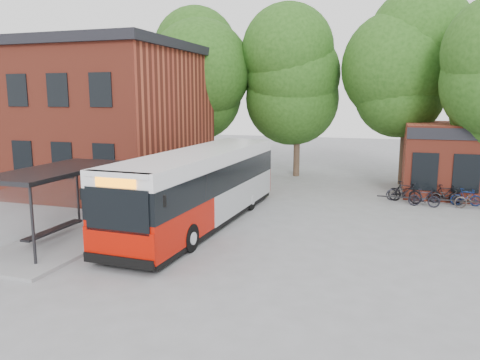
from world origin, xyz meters
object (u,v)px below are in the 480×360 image
(city_bus, at_px, (201,188))
(bicycle_7, at_px, (466,197))
(bus_shelter, at_px, (58,206))
(bicycle_6, at_px, (473,200))
(bicycle_1, at_px, (405,192))
(bicycle_3, at_px, (424,198))
(bicycle_5, at_px, (445,194))
(bicycle_2, at_px, (403,191))
(bicycle_4, at_px, (447,196))

(city_bus, relative_size, bicycle_7, 8.52)
(bus_shelter, xyz_separation_m, bicycle_6, (15.76, 10.89, -0.99))
(bus_shelter, relative_size, bicycle_7, 4.72)
(bicycle_1, relative_size, bicycle_3, 1.23)
(city_bus, height_order, bicycle_7, city_bus)
(city_bus, bearing_deg, bus_shelter, -131.37)
(bicycle_3, relative_size, bicycle_7, 1.02)
(bus_shelter, xyz_separation_m, bicycle_1, (12.56, 11.39, -0.89))
(bus_shelter, height_order, bicycle_1, bus_shelter)
(bicycle_1, distance_m, bicycle_6, 3.24)
(bicycle_1, bearing_deg, bicycle_5, -53.06)
(bicycle_2, xyz_separation_m, bicycle_4, (2.14, -0.30, -0.07))
(bicycle_1, bearing_deg, bicycle_2, 32.75)
(bicycle_2, relative_size, bicycle_3, 1.22)
(bus_shelter, bearing_deg, bicycle_7, 36.61)
(bicycle_3, xyz_separation_m, bicycle_7, (2.05, 0.87, -0.01))
(bus_shelter, height_order, bicycle_4, bus_shelter)
(bicycle_7, bearing_deg, bicycle_1, 91.96)
(city_bus, xyz_separation_m, bicycle_5, (10.53, 7.57, -1.11))
(bus_shelter, bearing_deg, bicycle_2, 43.65)
(bicycle_2, xyz_separation_m, bicycle_6, (3.27, -1.03, -0.03))
(bicycle_4, xyz_separation_m, bicycle_6, (1.13, -0.73, 0.04))
(bicycle_7, bearing_deg, city_bus, 121.57)
(bicycle_1, xyz_separation_m, bicycle_2, (-0.07, 0.53, -0.07))
(bicycle_3, distance_m, bicycle_7, 2.23)
(city_bus, relative_size, bicycle_5, 7.68)
(bus_shelter, distance_m, bicycle_2, 17.29)
(bicycle_7, bearing_deg, bicycle_3, 112.29)
(city_bus, xyz_separation_m, bicycle_6, (11.74, 6.64, -1.14))
(bicycle_1, distance_m, bicycle_4, 2.08)
(bus_shelter, xyz_separation_m, bicycle_7, (15.52, 11.53, -1.00))
(bicycle_2, height_order, bicycle_3, bicycle_2)
(city_bus, bearing_deg, bicycle_5, 37.78)
(bicycle_6, bearing_deg, bus_shelter, 122.78)
(bus_shelter, relative_size, bicycle_6, 4.00)
(city_bus, distance_m, bicycle_7, 13.66)
(bicycle_3, xyz_separation_m, bicycle_6, (2.29, 0.23, 0.00))
(bicycle_2, xyz_separation_m, bicycle_3, (0.97, -1.26, -0.03))
(bicycle_4, height_order, bicycle_5, bicycle_5)
(bicycle_1, xyz_separation_m, bicycle_6, (3.19, -0.50, -0.10))
(city_bus, bearing_deg, bicycle_2, 44.23)
(bicycle_2, distance_m, bicycle_3, 1.59)
(bicycle_1, bearing_deg, bicycle_3, -104.27)
(city_bus, height_order, bicycle_4, city_bus)
(bicycle_2, bearing_deg, bicycle_7, -116.43)
(bus_shelter, bearing_deg, bicycle_6, 34.64)
(bicycle_1, xyz_separation_m, bicycle_3, (0.90, -0.73, -0.10))
(bicycle_4, height_order, bicycle_6, bicycle_6)
(bicycle_2, relative_size, bicycle_7, 1.25)
(bus_shelter, distance_m, bicycle_3, 17.20)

